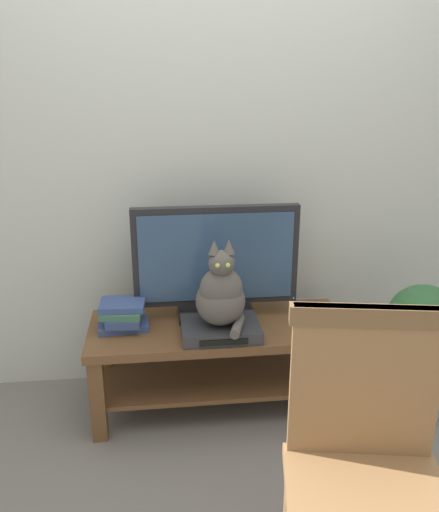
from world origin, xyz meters
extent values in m
plane|color=slate|center=(0.00, 0.00, 0.00)|extent=(12.00, 12.00, 0.00)
cube|color=#B7BCB2|center=(0.00, 0.87, 1.40)|extent=(7.00, 0.12, 2.80)
cube|color=brown|center=(-0.02, 0.47, 0.45)|extent=(1.28, 0.50, 0.04)
cube|color=brown|center=(-0.61, 0.27, 0.21)|extent=(0.07, 0.07, 0.42)
cube|color=brown|center=(0.57, 0.27, 0.21)|extent=(0.07, 0.07, 0.42)
cube|color=brown|center=(-0.61, 0.67, 0.21)|extent=(0.07, 0.07, 0.42)
cube|color=brown|center=(0.57, 0.67, 0.21)|extent=(0.07, 0.07, 0.42)
cube|color=brown|center=(-0.02, 0.47, 0.16)|extent=(1.18, 0.42, 0.02)
cube|color=black|center=(-0.02, 0.57, 0.48)|extent=(0.39, 0.20, 0.03)
cube|color=black|center=(-0.02, 0.57, 0.52)|extent=(0.06, 0.04, 0.05)
cube|color=black|center=(-0.02, 0.57, 0.80)|extent=(0.82, 0.05, 0.50)
cube|color=navy|center=(-0.02, 0.54, 0.80)|extent=(0.76, 0.01, 0.44)
sphere|color=#2672F2|center=(0.38, 0.54, 0.56)|extent=(0.01, 0.01, 0.01)
cube|color=#2D2D30|center=(-0.02, 0.36, 0.50)|extent=(0.37, 0.26, 0.06)
cube|color=black|center=(-0.02, 0.23, 0.50)|extent=(0.22, 0.01, 0.03)
ellipsoid|color=#514C47|center=(-0.02, 0.36, 0.64)|extent=(0.23, 0.23, 0.23)
ellipsoid|color=#514C47|center=(-0.02, 0.33, 0.72)|extent=(0.20, 0.15, 0.21)
sphere|color=#514C47|center=(-0.02, 0.32, 0.85)|extent=(0.12, 0.12, 0.12)
cone|color=#514C47|center=(-0.05, 0.32, 0.92)|extent=(0.05, 0.05, 0.07)
cone|color=#514C47|center=(0.01, 0.32, 0.92)|extent=(0.05, 0.05, 0.07)
sphere|color=#B2C64C|center=(-0.05, 0.27, 0.86)|extent=(0.02, 0.02, 0.02)
sphere|color=#B2C64C|center=(0.00, 0.27, 0.86)|extent=(0.02, 0.02, 0.02)
cylinder|color=#514C47|center=(0.05, 0.28, 0.55)|extent=(0.10, 0.19, 0.04)
cube|color=olive|center=(0.27, -0.78, 0.50)|extent=(0.55, 0.55, 0.04)
cube|color=olive|center=(0.31, -0.57, 0.77)|extent=(0.45, 0.12, 0.50)
cube|color=brown|center=(0.31, -0.57, 0.99)|extent=(0.47, 0.13, 0.06)
cube|color=#33477A|center=(-0.49, 0.48, 0.49)|extent=(0.25, 0.16, 0.03)
cube|color=#33477A|center=(-0.48, 0.47, 0.52)|extent=(0.17, 0.18, 0.04)
cube|color=#38664C|center=(-0.49, 0.47, 0.56)|extent=(0.21, 0.17, 0.03)
cube|color=#33477A|center=(-0.48, 0.49, 0.59)|extent=(0.22, 0.17, 0.03)
cylinder|color=beige|center=(0.95, 0.28, 0.12)|extent=(0.26, 0.26, 0.24)
cylinder|color=#332319|center=(0.95, 0.28, 0.23)|extent=(0.24, 0.24, 0.02)
cylinder|color=#4C3823|center=(0.95, 0.28, 0.31)|extent=(0.04, 0.04, 0.14)
sphere|color=#2D5B33|center=(0.95, 0.28, 0.52)|extent=(0.36, 0.36, 0.36)
camera|label=1|loc=(-0.29, -1.90, 1.66)|focal=37.35mm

